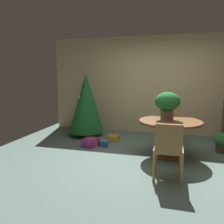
# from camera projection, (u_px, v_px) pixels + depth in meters

# --- Properties ---
(ground_plane) EXTENTS (6.60, 6.60, 0.00)m
(ground_plane) POSITION_uv_depth(u_px,v_px,m) (150.00, 161.00, 4.22)
(ground_plane) COLOR slate
(back_wall_panel) EXTENTS (6.00, 0.10, 2.60)m
(back_wall_panel) POSITION_uv_depth(u_px,v_px,m) (160.00, 86.00, 6.12)
(back_wall_panel) COLOR beige
(back_wall_panel) RESTS_ON ground_plane
(round_dining_table) EXTENTS (1.18, 1.18, 0.72)m
(round_dining_table) POSITION_uv_depth(u_px,v_px,m) (170.00, 129.00, 4.36)
(round_dining_table) COLOR brown
(round_dining_table) RESTS_ON ground_plane
(flower_vase) EXTENTS (0.48, 0.48, 0.54)m
(flower_vase) POSITION_uv_depth(u_px,v_px,m) (167.00, 103.00, 4.36)
(flower_vase) COLOR #665B51
(flower_vase) RESTS_ON round_dining_table
(wooden_chair_near) EXTENTS (0.43, 0.39, 0.88)m
(wooden_chair_near) POSITION_uv_depth(u_px,v_px,m) (168.00, 148.00, 3.38)
(wooden_chair_near) COLOR #B27F4C
(wooden_chair_near) RESTS_ON ground_plane
(wooden_chair_far) EXTENTS (0.44, 0.44, 0.98)m
(wooden_chair_far) POSITION_uv_depth(u_px,v_px,m) (171.00, 120.00, 5.34)
(wooden_chair_far) COLOR #B27F4C
(wooden_chair_far) RESTS_ON ground_plane
(holiday_tree) EXTENTS (0.90, 0.90, 1.62)m
(holiday_tree) POSITION_uv_depth(u_px,v_px,m) (86.00, 103.00, 5.89)
(holiday_tree) COLOR brown
(holiday_tree) RESTS_ON ground_plane
(gift_box_gold) EXTENTS (0.24, 0.26, 0.15)m
(gift_box_gold) POSITION_uv_depth(u_px,v_px,m) (114.00, 138.00, 5.50)
(gift_box_gold) COLOR gold
(gift_box_gold) RESTS_ON ground_plane
(gift_box_purple) EXTENTS (0.35, 0.37, 0.18)m
(gift_box_purple) POSITION_uv_depth(u_px,v_px,m) (91.00, 142.00, 5.10)
(gift_box_purple) COLOR #9E287A
(gift_box_purple) RESTS_ON ground_plane
(gift_box_blue) EXTENTS (0.17, 0.18, 0.13)m
(gift_box_blue) POSITION_uv_depth(u_px,v_px,m) (105.00, 144.00, 5.09)
(gift_box_blue) COLOR #1E569E
(gift_box_blue) RESTS_ON ground_plane
(potted_plant) EXTENTS (0.28, 0.28, 0.42)m
(potted_plant) POSITION_uv_depth(u_px,v_px,m) (221.00, 142.00, 4.65)
(potted_plant) COLOR #4C382D
(potted_plant) RESTS_ON ground_plane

